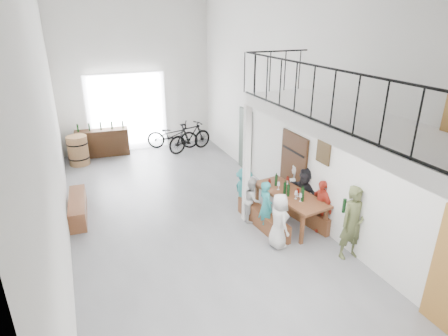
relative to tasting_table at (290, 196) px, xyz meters
name	(u,v)px	position (x,y,z in m)	size (l,w,h in m)	color
floor	(190,221)	(-2.20, 1.00, -0.71)	(12.00, 12.00, 0.00)	slate
room_walls	(184,74)	(-2.20, 1.00, 2.85)	(12.00, 12.00, 12.00)	white
gateway_portal	(128,113)	(-2.60, 6.94, 0.69)	(2.80, 0.08, 2.80)	white
right_wall_decor	(336,166)	(0.50, -0.87, 1.04)	(0.07, 8.28, 5.07)	#966228
balcony	(357,130)	(-0.22, -2.13, 2.26)	(1.52, 5.62, 4.00)	white
tasting_table	(290,196)	(0.00, 0.00, 0.00)	(1.07, 2.09, 0.79)	brown
bench_inner	(263,219)	(-0.68, 0.07, -0.49)	(0.29, 1.84, 0.42)	brown
bench_wall	(302,212)	(0.37, -0.01, -0.50)	(0.24, 1.82, 0.42)	brown
tableware	(290,188)	(-0.04, -0.02, 0.23)	(0.57, 1.03, 0.35)	black
side_bench	(78,208)	(-4.70, 2.30, -0.46)	(0.38, 1.75, 0.49)	brown
oak_barrel	(78,150)	(-4.47, 6.04, -0.21)	(0.68, 0.68, 1.00)	#96653E
serving_counter	(103,143)	(-3.61, 6.65, -0.23)	(1.81, 0.50, 0.95)	#381C0E
counter_bottles	(101,126)	(-3.61, 6.63, 0.39)	(1.56, 0.18, 0.28)	black
guest_left_a	(279,221)	(-0.75, -0.77, -0.08)	(0.61, 0.40, 1.25)	silver
guest_left_b	(266,207)	(-0.70, -0.09, -0.08)	(0.46, 0.30, 1.26)	teal
guest_left_c	(252,199)	(-0.77, 0.50, -0.15)	(0.54, 0.42, 1.10)	silver
guest_left_d	(244,190)	(-0.74, 0.98, -0.12)	(0.75, 0.43, 1.16)	teal
guest_right_a	(321,205)	(0.50, -0.54, -0.08)	(0.74, 0.31, 1.26)	red
guest_right_b	(305,192)	(0.51, 0.14, -0.05)	(1.21, 0.38, 1.30)	black
guest_right_c	(297,186)	(0.59, 0.61, -0.09)	(0.60, 0.39, 1.23)	silver
host_standing	(353,223)	(0.43, -1.68, 0.09)	(0.58, 0.38, 1.60)	#4E5530
potted_plant	(268,189)	(0.25, 1.49, -0.49)	(0.39, 0.34, 0.43)	#1E5417
bicycle_near	(172,135)	(-1.10, 6.46, -0.21)	(0.66, 1.90, 1.00)	black
bicycle_far	(190,137)	(-0.60, 5.86, -0.16)	(0.52, 1.83, 1.10)	black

